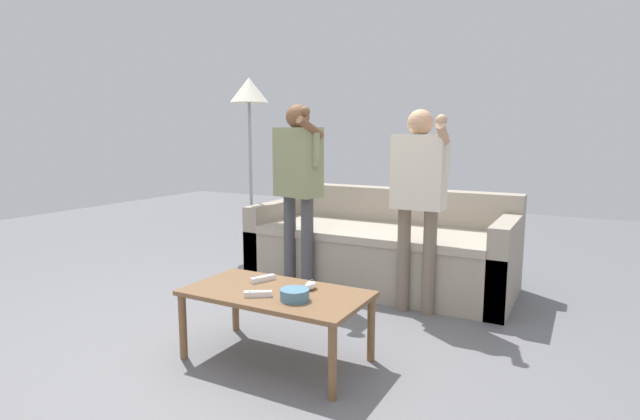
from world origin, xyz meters
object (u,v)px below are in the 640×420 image
object	(u,v)px
floor_lamp	(249,104)
player_right	(418,187)
coffee_table	(276,299)
game_remote_nunchuk	(311,285)
game_remote_wand_far	(263,279)
couch	(381,250)
game_remote_wand_near	(258,294)
snack_bowl	(295,295)
player_left	(298,176)

from	to	relation	value
floor_lamp	player_right	bearing A→B (deg)	-12.62
coffee_table	game_remote_nunchuk	world-z (taller)	game_remote_nunchuk
coffee_table	game_remote_wand_far	distance (m)	0.22
floor_lamp	game_remote_wand_far	world-z (taller)	floor_lamp
game_remote_wand_far	game_remote_nunchuk	bearing A→B (deg)	-0.61
floor_lamp	game_remote_wand_far	size ratio (longest dim) A/B	10.91
couch	floor_lamp	bearing A→B (deg)	-174.39
couch	player_right	distance (m)	0.91
game_remote_wand_far	coffee_table	bearing A→B (deg)	-35.13
floor_lamp	game_remote_wand_near	world-z (taller)	floor_lamp
snack_bowl	floor_lamp	distance (m)	2.38
couch	game_remote_wand_near	xyz separation A→B (m)	(-0.02, -1.74, 0.12)
game_remote_nunchuk	game_remote_wand_near	xyz separation A→B (m)	(-0.19, -0.24, -0.01)
couch	game_remote_wand_far	xyz separation A→B (m)	(-0.16, -1.49, 0.12)
coffee_table	player_right	bearing A→B (deg)	68.07
couch	player_right	xyz separation A→B (m)	(0.46, -0.50, 0.60)
couch	snack_bowl	distance (m)	1.71
snack_bowl	floor_lamp	size ratio (longest dim) A/B	0.09
couch	player_left	distance (m)	0.96
couch	player_left	size ratio (longest dim) A/B	1.44
couch	coffee_table	size ratio (longest dim) A/B	2.11
couch	game_remote_nunchuk	distance (m)	1.51
couch	game_remote_nunchuk	size ratio (longest dim) A/B	24.26
coffee_table	game_remote_wand_near	bearing A→B (deg)	-104.49
couch	game_remote_wand_near	distance (m)	1.74
player_left	player_right	size ratio (longest dim) A/B	1.04
snack_bowl	player_left	world-z (taller)	player_left
coffee_table	game_remote_wand_far	world-z (taller)	game_remote_wand_far
couch	game_remote_nunchuk	xyz separation A→B (m)	(0.17, -1.50, 0.13)
player_left	game_remote_wand_far	size ratio (longest dim) A/B	9.21
floor_lamp	player_left	xyz separation A→B (m)	(0.74, -0.39, -0.59)
player_right	game_remote_wand_far	xyz separation A→B (m)	(-0.62, -0.99, -0.48)
coffee_table	floor_lamp	size ratio (longest dim) A/B	0.58
coffee_table	floor_lamp	xyz separation A→B (m)	(-1.25, 1.49, 1.17)
couch	floor_lamp	xyz separation A→B (m)	(-1.24, -0.12, 1.23)
game_remote_wand_far	couch	bearing A→B (deg)	83.98
couch	player_right	size ratio (longest dim) A/B	1.50
couch	game_remote_nunchuk	world-z (taller)	couch
player_left	game_remote_wand_near	size ratio (longest dim) A/B	10.35
player_right	coffee_table	bearing A→B (deg)	-111.93
couch	snack_bowl	size ratio (longest dim) A/B	13.90
player_left	coffee_table	bearing A→B (deg)	-65.04
snack_bowl	game_remote_wand_near	xyz separation A→B (m)	(-0.20, -0.04, -0.01)
player_left	game_remote_wand_far	distance (m)	1.16
player_right	game_remote_wand_far	size ratio (longest dim) A/B	8.85
player_right	game_remote_nunchuk	bearing A→B (deg)	-106.40
couch	player_right	bearing A→B (deg)	-47.35
couch	coffee_table	bearing A→B (deg)	-89.49
coffee_table	snack_bowl	world-z (taller)	snack_bowl
player_right	game_remote_wand_near	distance (m)	1.41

